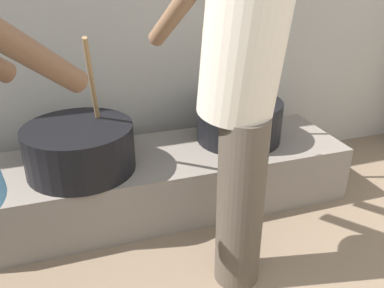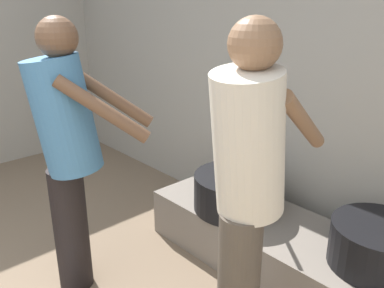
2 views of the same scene
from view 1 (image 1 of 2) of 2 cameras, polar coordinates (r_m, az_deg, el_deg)
block_enclosure_rear at (r=2.50m, az=-21.55°, el=17.44°), size 5.58×0.20×2.15m
hearth_ledge at (r=2.35m, az=-3.55°, el=-4.89°), size 2.06×0.60×0.33m
cooking_pot_main at (r=2.40m, az=6.70°, el=3.37°), size 0.50×0.50×0.69m
cooking_pot_secondary at (r=2.12m, az=-15.60°, el=-0.55°), size 0.55×0.55×0.69m
cook_in_cream_shirt at (r=1.52m, az=7.13°, el=9.15°), size 0.45×0.72×1.62m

